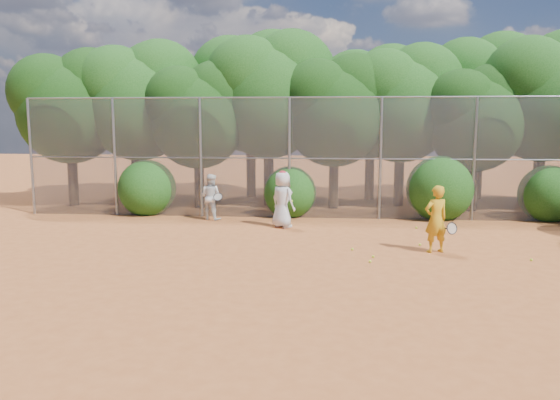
# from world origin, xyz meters

# --- Properties ---
(ground) EXTENTS (80.00, 80.00, 0.00)m
(ground) POSITION_xyz_m (0.00, 0.00, 0.00)
(ground) COLOR #A25224
(ground) RESTS_ON ground
(fence_back) EXTENTS (20.05, 0.09, 4.03)m
(fence_back) POSITION_xyz_m (-0.12, 6.00, 2.05)
(fence_back) COLOR gray
(fence_back) RESTS_ON ground
(tree_0) EXTENTS (4.38, 3.81, 6.00)m
(tree_0) POSITION_xyz_m (-9.44, 8.04, 3.93)
(tree_0) COLOR black
(tree_0) RESTS_ON ground
(tree_1) EXTENTS (4.64, 4.03, 6.35)m
(tree_1) POSITION_xyz_m (-6.94, 8.54, 4.16)
(tree_1) COLOR black
(tree_1) RESTS_ON ground
(tree_2) EXTENTS (3.99, 3.47, 5.47)m
(tree_2) POSITION_xyz_m (-4.45, 7.83, 3.58)
(tree_2) COLOR black
(tree_2) RESTS_ON ground
(tree_3) EXTENTS (4.89, 4.26, 6.70)m
(tree_3) POSITION_xyz_m (-1.94, 8.84, 4.40)
(tree_3) COLOR black
(tree_3) RESTS_ON ground
(tree_4) EXTENTS (4.19, 3.64, 5.73)m
(tree_4) POSITION_xyz_m (0.55, 8.24, 3.76)
(tree_4) COLOR black
(tree_4) RESTS_ON ground
(tree_5) EXTENTS (4.51, 3.92, 6.17)m
(tree_5) POSITION_xyz_m (3.06, 9.04, 4.05)
(tree_5) COLOR black
(tree_5) RESTS_ON ground
(tree_6) EXTENTS (3.86, 3.36, 5.29)m
(tree_6) POSITION_xyz_m (5.55, 8.03, 3.47)
(tree_6) COLOR black
(tree_6) RESTS_ON ground
(tree_7) EXTENTS (4.77, 4.14, 6.53)m
(tree_7) POSITION_xyz_m (8.06, 8.64, 4.28)
(tree_7) COLOR black
(tree_7) RESTS_ON ground
(tree_9) EXTENTS (4.83, 4.20, 6.62)m
(tree_9) POSITION_xyz_m (-7.94, 10.84, 4.34)
(tree_9) COLOR black
(tree_9) RESTS_ON ground
(tree_10) EXTENTS (5.15, 4.48, 7.06)m
(tree_10) POSITION_xyz_m (-2.93, 11.05, 4.63)
(tree_10) COLOR black
(tree_10) RESTS_ON ground
(tree_11) EXTENTS (4.64, 4.03, 6.35)m
(tree_11) POSITION_xyz_m (2.06, 10.64, 4.16)
(tree_11) COLOR black
(tree_11) RESTS_ON ground
(tree_12) EXTENTS (5.02, 4.37, 6.88)m
(tree_12) POSITION_xyz_m (6.56, 11.24, 4.51)
(tree_12) COLOR black
(tree_12) RESTS_ON ground
(bush_0) EXTENTS (2.00, 2.00, 2.00)m
(bush_0) POSITION_xyz_m (-6.00, 6.30, 1.00)
(bush_0) COLOR #164411
(bush_0) RESTS_ON ground
(bush_1) EXTENTS (1.80, 1.80, 1.80)m
(bush_1) POSITION_xyz_m (-1.00, 6.30, 0.90)
(bush_1) COLOR #164411
(bush_1) RESTS_ON ground
(bush_2) EXTENTS (2.20, 2.20, 2.20)m
(bush_2) POSITION_xyz_m (4.00, 6.30, 1.10)
(bush_2) COLOR #164411
(bush_2) RESTS_ON ground
(bush_3) EXTENTS (1.90, 1.90, 1.90)m
(bush_3) POSITION_xyz_m (7.50, 6.30, 0.95)
(bush_3) COLOR #164411
(bush_3) RESTS_ON ground
(player_yellow) EXTENTS (0.86, 0.60, 1.67)m
(player_yellow) POSITION_xyz_m (2.96, 1.38, 0.83)
(player_yellow) COLOR gold
(player_yellow) RESTS_ON ground
(player_teen) EXTENTS (1.00, 0.96, 1.75)m
(player_teen) POSITION_xyz_m (-1.08, 4.26, 0.87)
(player_teen) COLOR silver
(player_teen) RESTS_ON ground
(player_white) EXTENTS (0.90, 0.80, 1.51)m
(player_white) POSITION_xyz_m (-3.55, 5.40, 0.76)
(player_white) COLOR silver
(player_white) RESTS_ON ground
(ball_0) EXTENTS (0.07, 0.07, 0.07)m
(ball_0) POSITION_xyz_m (0.92, 1.38, 0.03)
(ball_0) COLOR #C2D927
(ball_0) RESTS_ON ground
(ball_1) EXTENTS (0.07, 0.07, 0.07)m
(ball_1) POSITION_xyz_m (2.71, 2.06, 0.03)
(ball_1) COLOR #C2D927
(ball_1) RESTS_ON ground
(ball_2) EXTENTS (0.07, 0.07, 0.07)m
(ball_2) POSITION_xyz_m (1.39, 0.67, 0.03)
(ball_2) COLOR #C2D927
(ball_2) RESTS_ON ground
(ball_3) EXTENTS (0.07, 0.07, 0.07)m
(ball_3) POSITION_xyz_m (5.03, 0.68, 0.03)
(ball_3) COLOR #C2D927
(ball_3) RESTS_ON ground
(ball_4) EXTENTS (0.07, 0.07, 0.07)m
(ball_4) POSITION_xyz_m (1.28, 0.20, 0.03)
(ball_4) COLOR #C2D927
(ball_4) RESTS_ON ground
(ball_5) EXTENTS (0.07, 0.07, 0.07)m
(ball_5) POSITION_xyz_m (2.98, 4.38, 0.03)
(ball_5) COLOR #C2D927
(ball_5) RESTS_ON ground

